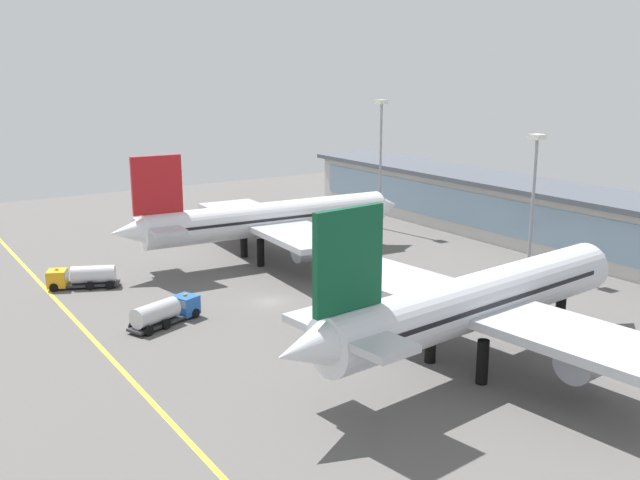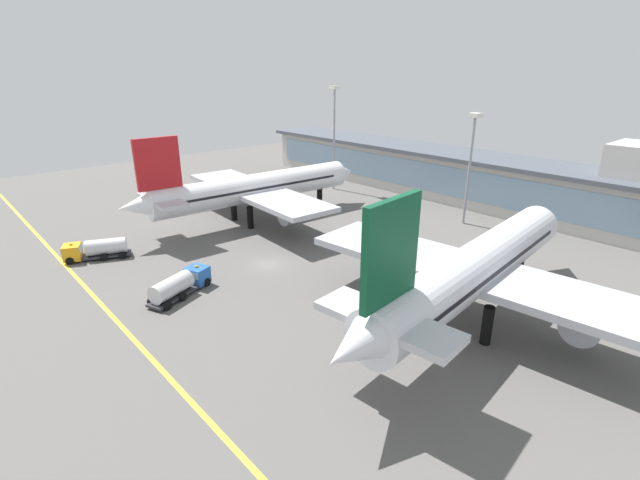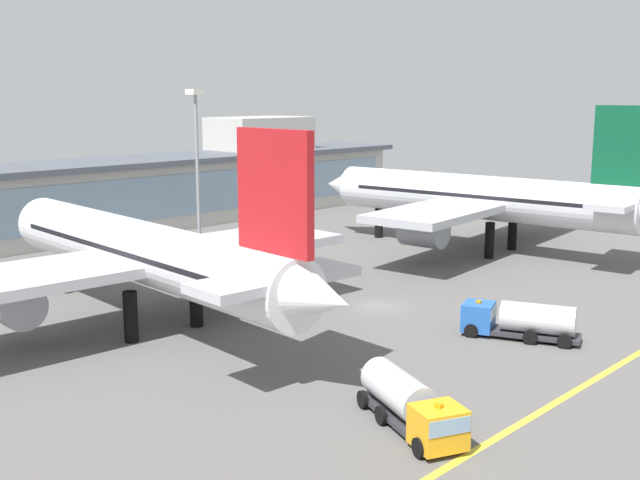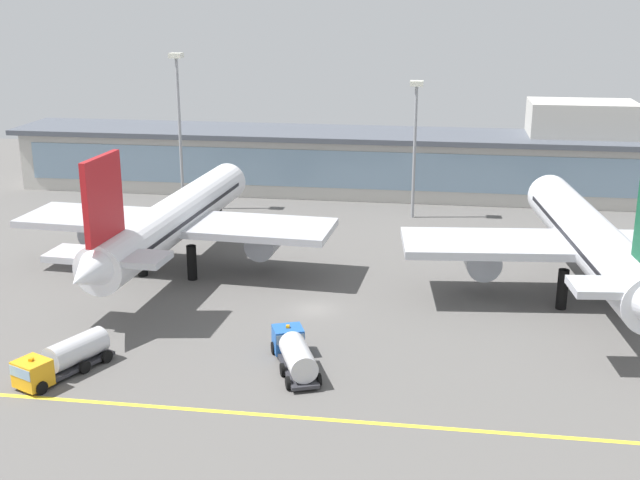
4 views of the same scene
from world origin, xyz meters
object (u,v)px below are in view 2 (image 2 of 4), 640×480
(baggage_tug_near, at_px, (94,249))
(airliner_near_left, at_px, (254,189))
(apron_light_mast_centre, at_px, (334,123))
(apron_light_mast_west, at_px, (471,151))
(airliner_near_right, at_px, (474,269))
(fuel_tanker_truck, at_px, (181,283))

(baggage_tug_near, bearing_deg, airliner_near_left, -157.47)
(baggage_tug_near, height_order, apron_light_mast_centre, apron_light_mast_centre)
(airliner_near_left, bearing_deg, apron_light_mast_west, -40.27)
(airliner_near_left, relative_size, apron_light_mast_centre, 2.06)
(airliner_near_right, bearing_deg, apron_light_mast_west, 26.63)
(airliner_near_left, xyz_separation_m, airliner_near_right, (45.68, -2.84, 0.36))
(apron_light_mast_west, height_order, apron_light_mast_centre, apron_light_mast_centre)
(airliner_near_left, xyz_separation_m, apron_light_mast_centre, (-7.86, 27.20, 8.93))
(apron_light_mast_centre, bearing_deg, airliner_near_left, -73.88)
(airliner_near_left, relative_size, apron_light_mast_west, 2.42)
(airliner_near_left, height_order, baggage_tug_near, airliner_near_left)
(airliner_near_left, distance_m, baggage_tug_near, 28.23)
(airliner_near_right, xyz_separation_m, baggage_tug_near, (-46.59, -25.00, -4.94))
(airliner_near_right, height_order, apron_light_mast_centre, apron_light_mast_centre)
(baggage_tug_near, distance_m, apron_light_mast_west, 62.65)
(airliner_near_right, xyz_separation_m, fuel_tanker_truck, (-27.43, -20.64, -4.94))
(fuel_tanker_truck, xyz_separation_m, apron_light_mast_centre, (-26.12, 50.68, 13.51))
(fuel_tanker_truck, distance_m, baggage_tug_near, 19.65)
(fuel_tanker_truck, bearing_deg, airliner_near_right, -74.50)
(apron_light_mast_centre, bearing_deg, apron_light_mast_west, 0.34)
(airliner_near_left, bearing_deg, apron_light_mast_centre, 19.65)
(airliner_near_right, distance_m, apron_light_mast_west, 36.55)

